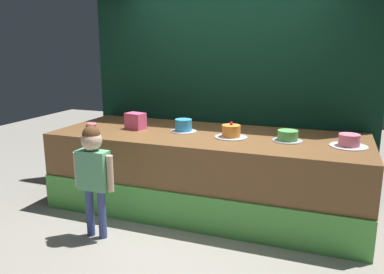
{
  "coord_description": "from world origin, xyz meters",
  "views": [
    {
      "loc": [
        1.3,
        -3.3,
        1.79
      ],
      "look_at": [
        -0.09,
        0.38,
        0.87
      ],
      "focal_mm": 36.01,
      "sensor_mm": 36.0,
      "label": 1
    }
  ],
  "objects_px": {
    "cake_far_right": "(349,141)",
    "cake_center_right": "(288,136)",
    "donut": "(91,124)",
    "pink_box": "(136,121)",
    "child_figure": "(93,167)",
    "cake_far_left": "(183,126)",
    "cake_center_left": "(231,132)"
  },
  "relations": [
    {
      "from": "donut",
      "to": "cake_center_left",
      "type": "xyz_separation_m",
      "value": [
        1.74,
        0.01,
        0.04
      ]
    },
    {
      "from": "cake_center_left",
      "to": "cake_center_right",
      "type": "height_order",
      "value": "cake_center_left"
    },
    {
      "from": "cake_center_right",
      "to": "cake_far_right",
      "type": "height_order",
      "value": "cake_far_right"
    },
    {
      "from": "donut",
      "to": "cake_far_left",
      "type": "height_order",
      "value": "cake_far_left"
    },
    {
      "from": "cake_center_left",
      "to": "cake_center_right",
      "type": "bearing_deg",
      "value": 4.7
    },
    {
      "from": "pink_box",
      "to": "child_figure",
      "type": "bearing_deg",
      "value": -84.45
    },
    {
      "from": "donut",
      "to": "cake_center_right",
      "type": "relative_size",
      "value": 0.42
    },
    {
      "from": "child_figure",
      "to": "cake_far_right",
      "type": "distance_m",
      "value": 2.44
    },
    {
      "from": "child_figure",
      "to": "cake_far_left",
      "type": "bearing_deg",
      "value": 65.7
    },
    {
      "from": "cake_far_left",
      "to": "cake_far_right",
      "type": "xyz_separation_m",
      "value": [
        1.74,
        -0.07,
        -0.01
      ]
    },
    {
      "from": "cake_center_left",
      "to": "cake_center_right",
      "type": "xyz_separation_m",
      "value": [
        0.58,
        0.05,
        -0.01
      ]
    },
    {
      "from": "cake_far_right",
      "to": "child_figure",
      "type": "bearing_deg",
      "value": -155.83
    },
    {
      "from": "cake_center_left",
      "to": "cake_center_right",
      "type": "distance_m",
      "value": 0.58
    },
    {
      "from": "pink_box",
      "to": "cake_far_right",
      "type": "distance_m",
      "value": 2.32
    },
    {
      "from": "cake_center_left",
      "to": "pink_box",
      "type": "bearing_deg",
      "value": 178.25
    },
    {
      "from": "cake_far_left",
      "to": "donut",
      "type": "bearing_deg",
      "value": -174.9
    },
    {
      "from": "pink_box",
      "to": "cake_center_right",
      "type": "relative_size",
      "value": 0.71
    },
    {
      "from": "cake_far_right",
      "to": "cake_far_left",
      "type": "bearing_deg",
      "value": 177.68
    },
    {
      "from": "pink_box",
      "to": "cake_center_right",
      "type": "bearing_deg",
      "value": 0.41
    },
    {
      "from": "cake_center_right",
      "to": "cake_far_right",
      "type": "xyz_separation_m",
      "value": [
        0.58,
        -0.03,
        0.0
      ]
    },
    {
      "from": "cake_far_right",
      "to": "cake_center_right",
      "type": "bearing_deg",
      "value": 177.42
    },
    {
      "from": "child_figure",
      "to": "cake_far_right",
      "type": "height_order",
      "value": "child_figure"
    },
    {
      "from": "donut",
      "to": "cake_far_right",
      "type": "relative_size",
      "value": 0.36
    },
    {
      "from": "pink_box",
      "to": "cake_center_right",
      "type": "xyz_separation_m",
      "value": [
        1.74,
        0.01,
        -0.04
      ]
    },
    {
      "from": "child_figure",
      "to": "cake_center_right",
      "type": "relative_size",
      "value": 3.63
    },
    {
      "from": "pink_box",
      "to": "donut",
      "type": "relative_size",
      "value": 1.67
    },
    {
      "from": "cake_far_left",
      "to": "cake_center_left",
      "type": "bearing_deg",
      "value": -9.02
    },
    {
      "from": "child_figure",
      "to": "cake_far_left",
      "type": "xyz_separation_m",
      "value": [
        0.48,
        1.07,
        0.22
      ]
    },
    {
      "from": "cake_far_right",
      "to": "pink_box",
      "type": "bearing_deg",
      "value": 179.66
    },
    {
      "from": "child_figure",
      "to": "pink_box",
      "type": "relative_size",
      "value": 5.14
    },
    {
      "from": "pink_box",
      "to": "cake_far_right",
      "type": "height_order",
      "value": "pink_box"
    },
    {
      "from": "donut",
      "to": "cake_center_left",
      "type": "bearing_deg",
      "value": 0.38
    }
  ]
}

